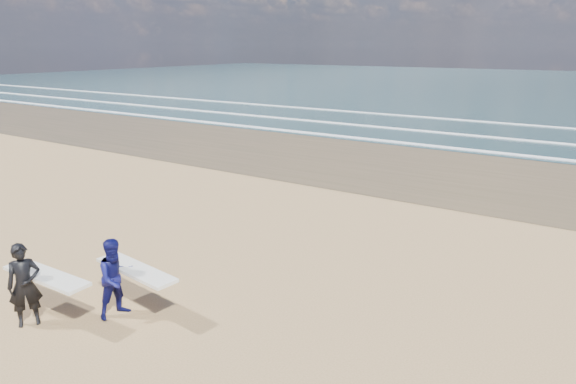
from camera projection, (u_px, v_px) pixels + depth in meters
The scene contains 2 objects.
surfer_near at pixel (28, 284), 10.22m from camera, with size 2.21×1.01×1.73m.
surfer_far at pixel (118, 277), 10.58m from camera, with size 2.25×1.20×1.69m.
Camera 1 is at (8.87, -5.05, 5.47)m, focal length 32.00 mm.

